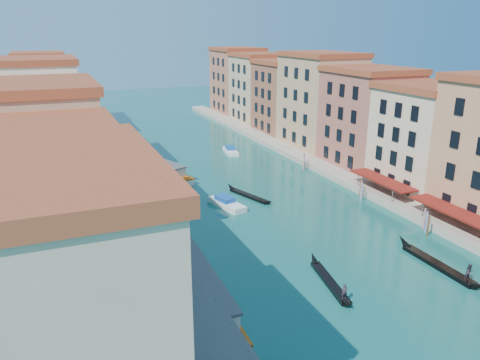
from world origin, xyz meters
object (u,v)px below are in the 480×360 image
(vaporetto_stop, at_px, (203,355))
(vaporetto_near, at_px, (189,285))
(vaporetto_far, at_px, (151,168))
(gondola_fore, at_px, (330,281))
(gondola_right, at_px, (440,264))

(vaporetto_stop, distance_m, vaporetto_near, 10.61)
(vaporetto_far, bearing_deg, vaporetto_near, -117.88)
(vaporetto_near, bearing_deg, vaporetto_stop, -99.65)
(gondola_fore, bearing_deg, vaporetto_near, 178.47)
(vaporetto_near, distance_m, gondola_fore, 14.63)
(vaporetto_near, height_order, gondola_fore, vaporetto_near)
(vaporetto_stop, height_order, vaporetto_near, vaporetto_stop)
(vaporetto_near, bearing_deg, vaporetto_far, 84.25)
(vaporetto_stop, relative_size, vaporetto_far, 0.81)
(vaporetto_near, xyz_separation_m, gondola_right, (27.51, -4.58, -0.92))
(vaporetto_stop, relative_size, gondola_right, 1.25)
(vaporetto_stop, height_order, gondola_fore, vaporetto_stop)
(vaporetto_near, height_order, gondola_right, vaporetto_near)
(vaporetto_stop, bearing_deg, vaporetto_near, 79.14)
(vaporetto_near, xyz_separation_m, vaporetto_far, (5.19, 42.55, -0.08))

